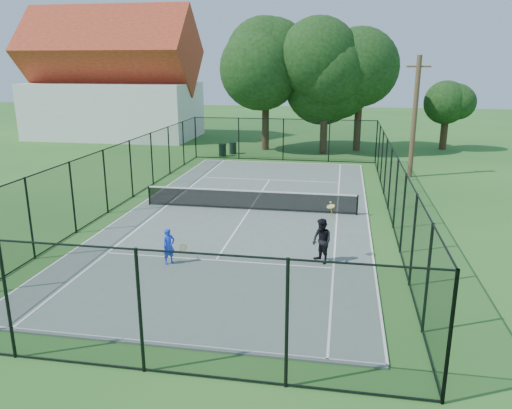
% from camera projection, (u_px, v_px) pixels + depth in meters
% --- Properties ---
extents(ground, '(120.00, 120.00, 0.00)m').
position_uv_depth(ground, '(250.00, 211.00, 23.69)').
color(ground, '#245A1F').
extents(tennis_court, '(11.00, 24.00, 0.06)m').
position_uv_depth(tennis_court, '(250.00, 210.00, 23.68)').
color(tennis_court, '#57675D').
rests_on(tennis_court, ground).
extents(tennis_net, '(10.08, 0.08, 0.95)m').
position_uv_depth(tennis_net, '(250.00, 199.00, 23.53)').
color(tennis_net, black).
rests_on(tennis_net, tennis_court).
extents(fence, '(13.10, 26.10, 3.00)m').
position_uv_depth(fence, '(249.00, 180.00, 23.28)').
color(fence, black).
rests_on(fence, ground).
extents(tree_near_left, '(7.11, 7.11, 9.28)m').
position_uv_depth(tree_near_left, '(266.00, 77.00, 38.96)').
color(tree_near_left, '#332114').
rests_on(tree_near_left, ground).
extents(tree_near_mid, '(7.06, 7.06, 9.24)m').
position_uv_depth(tree_near_mid, '(326.00, 78.00, 37.26)').
color(tree_near_mid, '#332114').
rests_on(tree_near_mid, ground).
extents(tree_near_right, '(6.23, 6.23, 8.60)m').
position_uv_depth(tree_near_right, '(360.00, 81.00, 38.65)').
color(tree_near_right, '#332114').
rests_on(tree_near_right, ground).
extents(tree_far_right, '(4.05, 4.05, 5.36)m').
position_uv_depth(tree_far_right, '(446.00, 108.00, 39.78)').
color(tree_far_right, '#332114').
rests_on(tree_far_right, ground).
extents(building, '(15.30, 8.15, 11.87)m').
position_uv_depth(building, '(113.00, 84.00, 46.02)').
color(building, silver).
rests_on(building, ground).
extents(trash_bin_left, '(0.58, 0.58, 0.97)m').
position_uv_depth(trash_bin_left, '(222.00, 150.00, 37.50)').
color(trash_bin_left, black).
rests_on(trash_bin_left, ground).
extents(trash_bin_right, '(0.58, 0.58, 0.89)m').
position_uv_depth(trash_bin_right, '(233.00, 148.00, 38.48)').
color(trash_bin_right, black).
rests_on(trash_bin_right, ground).
extents(utility_pole, '(1.40, 0.30, 7.23)m').
position_uv_depth(utility_pole, '(414.00, 117.00, 29.82)').
color(utility_pole, '#4C3823').
rests_on(utility_pole, ground).
extents(player_blue, '(0.85, 0.55, 1.27)m').
position_uv_depth(player_blue, '(169.00, 246.00, 17.17)').
color(player_blue, blue).
rests_on(player_blue, tennis_court).
extents(player_black, '(0.95, 1.07, 2.08)m').
position_uv_depth(player_black, '(322.00, 241.00, 17.21)').
color(player_black, black).
rests_on(player_black, tennis_court).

